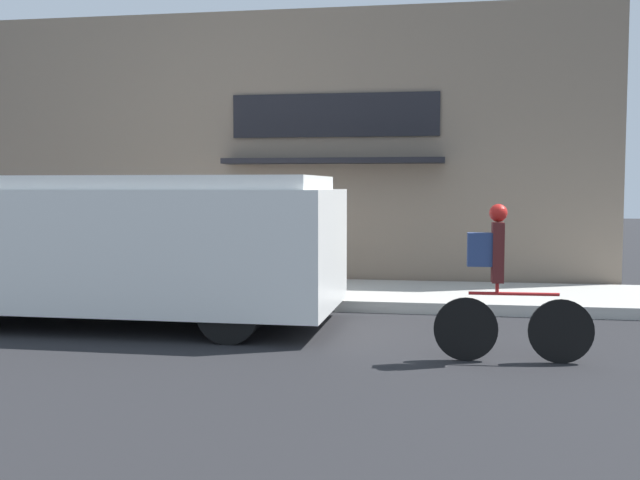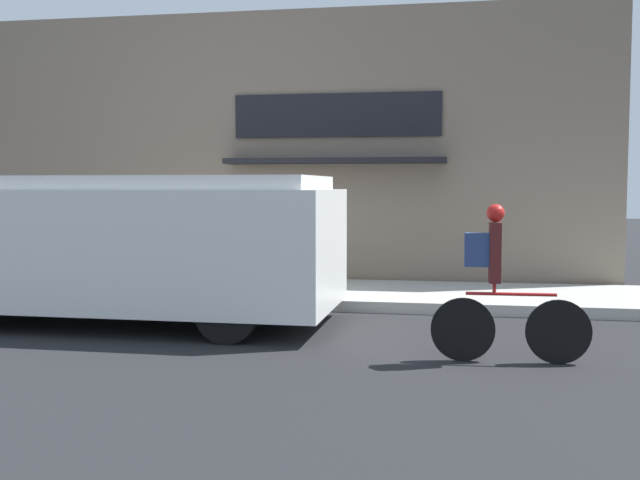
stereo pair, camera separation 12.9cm
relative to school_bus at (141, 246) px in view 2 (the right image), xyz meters
name	(u,v)px [view 2 (the right image)]	position (x,y,z in m)	size (l,w,h in m)	color
ground_plane	(229,309)	(0.83, 1.37, -1.07)	(70.00, 70.00, 0.00)	#232326
sidewalk	(251,292)	(0.83, 2.69, -0.99)	(28.00, 2.63, 0.17)	#ADAAA3
storefront	(273,150)	(0.87, 4.17, 1.50)	(12.73, 0.76, 5.15)	#756656
school_bus	(141,246)	(0.00, 0.00, 0.00)	(5.90, 2.88, 2.03)	white
cyclist	(500,289)	(4.72, -1.48, -0.28)	(1.69, 0.20, 1.70)	black
trash_bin	(287,256)	(1.31, 3.34, -0.43)	(0.55, 0.55, 0.95)	slate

